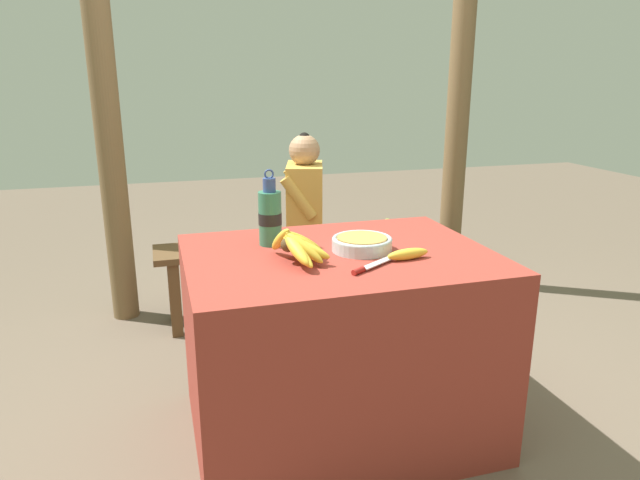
# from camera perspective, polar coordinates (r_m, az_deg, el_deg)

# --- Properties ---
(ground_plane) EXTENTS (12.00, 12.00, 0.00)m
(ground_plane) POSITION_cam_1_polar(r_m,az_deg,el_deg) (2.48, 1.74, -18.20)
(ground_plane) COLOR brown
(market_counter) EXTENTS (1.14, 0.85, 0.76)m
(market_counter) POSITION_cam_1_polar(r_m,az_deg,el_deg) (2.29, 1.83, -10.35)
(market_counter) COLOR maroon
(market_counter) RESTS_ON ground_plane
(banana_bunch_ripe) EXTENTS (0.19, 0.31, 0.14)m
(banana_bunch_ripe) POSITION_cam_1_polar(r_m,az_deg,el_deg) (2.01, -2.23, -0.51)
(banana_bunch_ripe) COLOR #4C381E
(banana_bunch_ripe) RESTS_ON market_counter
(serving_bowl) EXTENTS (0.23, 0.23, 0.05)m
(serving_bowl) POSITION_cam_1_polar(r_m,az_deg,el_deg) (2.16, 4.23, -0.29)
(serving_bowl) COLOR silver
(serving_bowl) RESTS_ON market_counter
(water_bottle) EXTENTS (0.09, 0.09, 0.30)m
(water_bottle) POSITION_cam_1_polar(r_m,az_deg,el_deg) (2.22, -5.02, 2.37)
(water_bottle) COLOR #337556
(water_bottle) RESTS_ON market_counter
(loose_banana_front) EXTENTS (0.17, 0.06, 0.04)m
(loose_banana_front) POSITION_cam_1_polar(r_m,az_deg,el_deg) (2.08, 8.78, -1.40)
(loose_banana_front) COLOR gold
(loose_banana_front) RESTS_ON market_counter
(knife) EXTENTS (0.20, 0.14, 0.02)m
(knife) POSITION_cam_1_polar(r_m,az_deg,el_deg) (1.96, 4.78, -2.72)
(knife) COLOR #BCBCC1
(knife) RESTS_ON market_counter
(wooden_bench) EXTENTS (1.79, 0.32, 0.46)m
(wooden_bench) POSITION_cam_1_polar(r_m,az_deg,el_deg) (3.40, -1.09, -1.12)
(wooden_bench) COLOR brown
(wooden_bench) RESTS_ON ground_plane
(seated_vendor) EXTENTS (0.46, 0.43, 1.09)m
(seated_vendor) POSITION_cam_1_polar(r_m,az_deg,el_deg) (3.30, -2.41, 2.80)
(seated_vendor) COLOR #232328
(seated_vendor) RESTS_ON ground_plane
(banana_bunch_green) EXTENTS (0.15, 0.24, 0.11)m
(banana_bunch_green) POSITION_cam_1_polar(r_m,az_deg,el_deg) (3.54, 7.05, 1.53)
(banana_bunch_green) COLOR #4C381E
(banana_bunch_green) RESTS_ON wooden_bench
(support_post_near) EXTENTS (0.15, 0.15, 2.65)m
(support_post_near) POSITION_cam_1_polar(r_m,az_deg,el_deg) (3.40, -20.80, 13.87)
(support_post_near) COLOR brown
(support_post_near) RESTS_ON ground_plane
(support_post_far) EXTENTS (0.15, 0.15, 2.65)m
(support_post_far) POSITION_cam_1_polar(r_m,az_deg,el_deg) (3.90, 13.79, 14.60)
(support_post_far) COLOR brown
(support_post_far) RESTS_ON ground_plane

